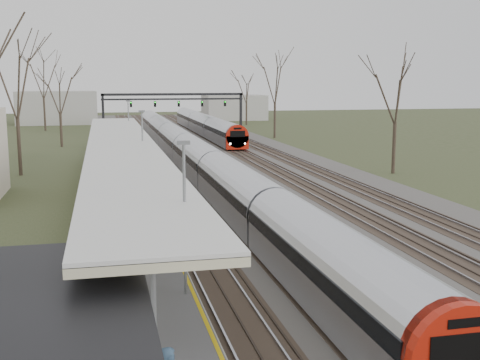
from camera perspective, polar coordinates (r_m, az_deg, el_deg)
The scene contains 8 objects.
track_bed at distance 61.13m, azimuth -2.97°, elevation 2.02°, with size 24.00×160.00×0.22m.
platform at distance 42.88m, azimuth -11.21°, elevation -0.74°, with size 3.50×69.00×1.00m, color #9E9B93.
canopy at distance 37.93m, azimuth -11.16°, elevation 3.19°, with size 4.10×50.00×3.11m.
signal_gantry at distance 90.37m, azimuth -6.30°, elevation 7.45°, with size 21.00×0.59×6.08m.
tree_west_far at distance 53.16m, azimuth -20.54°, elevation 8.93°, with size 5.50×5.50×11.33m.
tree_east_far at distance 52.60m, azimuth 14.61°, elevation 8.42°, with size 5.00×5.00×10.30m.
train_near at distance 56.92m, azimuth -5.08°, elevation 2.88°, with size 2.62×90.21×3.05m.
train_far at distance 89.09m, azimuth -3.40°, elevation 5.26°, with size 2.62×45.21×3.05m.
Camera 1 is at (-10.17, -4.72, 7.93)m, focal length 45.00 mm.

